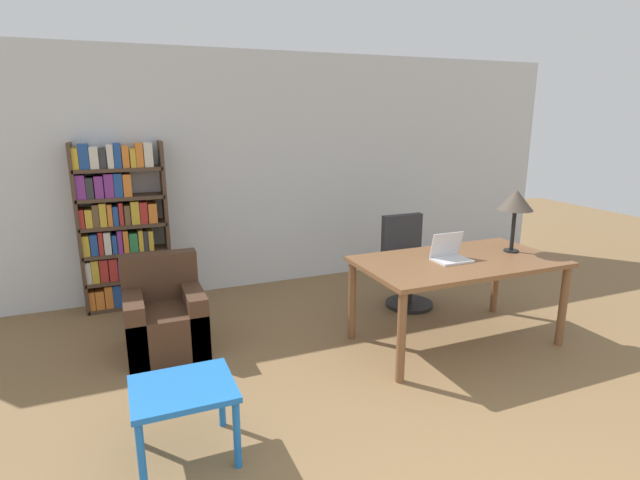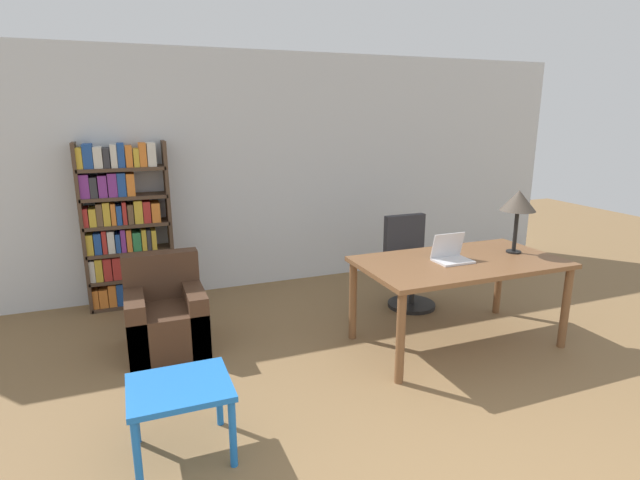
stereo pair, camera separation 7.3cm
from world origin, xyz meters
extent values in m
cube|color=silver|center=(0.00, 4.53, 1.35)|extent=(8.00, 0.06, 2.70)
cube|color=brown|center=(1.09, 2.28, 0.76)|extent=(1.77, 0.97, 0.04)
cylinder|color=brown|center=(0.27, 1.86, 0.37)|extent=(0.07, 0.07, 0.74)
cylinder|color=brown|center=(1.92, 1.86, 0.37)|extent=(0.07, 0.07, 0.74)
cylinder|color=brown|center=(0.27, 2.71, 0.37)|extent=(0.07, 0.07, 0.74)
cylinder|color=brown|center=(1.92, 2.71, 0.37)|extent=(0.07, 0.07, 0.74)
cube|color=silver|center=(1.00, 2.27, 0.79)|extent=(0.31, 0.23, 0.02)
cube|color=silver|center=(1.00, 2.35, 0.91)|extent=(0.31, 0.06, 0.22)
cube|color=navy|center=(1.00, 2.36, 0.91)|extent=(0.28, 0.05, 0.19)
cylinder|color=black|center=(1.70, 2.31, 0.78)|extent=(0.13, 0.13, 0.01)
cylinder|color=black|center=(1.70, 2.31, 0.98)|extent=(0.04, 0.04, 0.38)
cone|color=#4C4238|center=(1.70, 2.31, 1.26)|extent=(0.31, 0.31, 0.19)
cylinder|color=black|center=(1.19, 3.17, 0.02)|extent=(0.51, 0.51, 0.04)
cylinder|color=#262626|center=(1.19, 3.17, 0.21)|extent=(0.06, 0.06, 0.34)
cube|color=#2D2D33|center=(1.19, 3.17, 0.43)|extent=(0.49, 0.49, 0.10)
cube|color=#2D2D33|center=(1.19, 3.38, 0.72)|extent=(0.46, 0.08, 0.49)
cube|color=blue|center=(-1.38, 1.61, 0.45)|extent=(0.59, 0.51, 0.04)
cylinder|color=blue|center=(-1.64, 1.39, 0.22)|extent=(0.04, 0.04, 0.43)
cylinder|color=blue|center=(-1.12, 1.39, 0.22)|extent=(0.04, 0.04, 0.43)
cylinder|color=blue|center=(-1.64, 1.83, 0.22)|extent=(0.04, 0.04, 0.43)
cylinder|color=blue|center=(-1.12, 1.83, 0.22)|extent=(0.04, 0.04, 0.43)
cube|color=#472D1E|center=(-1.34, 3.10, 0.20)|extent=(0.65, 0.68, 0.40)
cube|color=#472D1E|center=(-1.34, 3.36, 0.61)|extent=(0.65, 0.16, 0.42)
cube|color=#472D1E|center=(-1.59, 3.10, 0.27)|extent=(0.16, 0.68, 0.54)
cube|color=#472D1E|center=(-1.09, 3.10, 0.27)|extent=(0.16, 0.68, 0.54)
cube|color=#4C3828|center=(-2.01, 4.34, 0.87)|extent=(0.04, 0.28, 1.74)
cube|color=#4C3828|center=(-1.16, 4.34, 0.87)|extent=(0.04, 0.28, 1.74)
cube|color=#4C3828|center=(-1.58, 4.34, 0.02)|extent=(0.85, 0.28, 0.04)
cube|color=orange|center=(-1.96, 4.34, 0.14)|extent=(0.06, 0.24, 0.20)
cube|color=orange|center=(-1.88, 4.34, 0.13)|extent=(0.08, 0.24, 0.20)
cube|color=orange|center=(-1.80, 4.34, 0.15)|extent=(0.08, 0.24, 0.24)
cube|color=#234C99|center=(-1.72, 4.34, 0.15)|extent=(0.08, 0.24, 0.24)
cube|color=orange|center=(-1.64, 4.34, 0.13)|extent=(0.06, 0.24, 0.20)
cube|color=#7F338C|center=(-1.56, 4.34, 0.13)|extent=(0.08, 0.24, 0.18)
cube|color=#7F338C|center=(-1.49, 4.34, 0.13)|extent=(0.05, 0.24, 0.20)
cube|color=gold|center=(-1.43, 4.34, 0.15)|extent=(0.05, 0.24, 0.24)
cube|color=#4C3828|center=(-1.58, 4.34, 0.31)|extent=(0.85, 0.28, 0.04)
cube|color=silver|center=(-1.96, 4.34, 0.44)|extent=(0.05, 0.24, 0.23)
cube|color=gold|center=(-1.90, 4.34, 0.45)|extent=(0.07, 0.24, 0.24)
cube|color=#B72D28|center=(-1.82, 4.34, 0.45)|extent=(0.08, 0.24, 0.24)
cube|color=#B72D28|center=(-1.73, 4.34, 0.45)|extent=(0.08, 0.24, 0.24)
cube|color=#7F338C|center=(-1.66, 4.34, 0.44)|extent=(0.04, 0.24, 0.22)
cube|color=orange|center=(-1.60, 4.34, 0.45)|extent=(0.06, 0.24, 0.24)
cube|color=#7F338C|center=(-1.53, 4.34, 0.45)|extent=(0.06, 0.24, 0.24)
cube|color=#7F338C|center=(-1.46, 4.34, 0.45)|extent=(0.06, 0.24, 0.24)
cube|color=orange|center=(-1.38, 4.34, 0.45)|extent=(0.07, 0.24, 0.24)
cube|color=#4C3828|center=(-1.58, 4.34, 0.60)|extent=(0.85, 0.28, 0.04)
cube|color=gold|center=(-1.96, 4.34, 0.72)|extent=(0.06, 0.24, 0.21)
cube|color=#234C99|center=(-1.88, 4.34, 0.73)|extent=(0.07, 0.24, 0.22)
cube|color=#B72D28|center=(-1.82, 4.34, 0.74)|extent=(0.04, 0.24, 0.24)
cube|color=silver|center=(-1.76, 4.34, 0.73)|extent=(0.07, 0.24, 0.23)
cube|color=#234C99|center=(-1.69, 4.34, 0.71)|extent=(0.05, 0.24, 0.19)
cube|color=#7F338C|center=(-1.64, 4.34, 0.74)|extent=(0.05, 0.24, 0.24)
cube|color=orange|center=(-1.58, 4.34, 0.73)|extent=(0.05, 0.24, 0.23)
cube|color=#2D7F47|center=(-1.51, 4.34, 0.72)|extent=(0.08, 0.24, 0.20)
cube|color=gold|center=(-1.43, 4.34, 0.73)|extent=(0.05, 0.24, 0.22)
cube|color=#333338|center=(-1.38, 4.34, 0.72)|extent=(0.04, 0.24, 0.21)
cube|color=gold|center=(-1.33, 4.34, 0.72)|extent=(0.05, 0.24, 0.21)
cube|color=#4C3828|center=(-1.58, 4.34, 0.89)|extent=(0.85, 0.28, 0.04)
cube|color=#B72D28|center=(-1.97, 4.34, 1.00)|extent=(0.05, 0.24, 0.19)
cube|color=gold|center=(-1.90, 4.34, 1.00)|extent=(0.07, 0.24, 0.18)
cube|color=brown|center=(-1.84, 4.34, 1.02)|extent=(0.06, 0.24, 0.23)
cube|color=gold|center=(-1.77, 4.34, 1.03)|extent=(0.07, 0.24, 0.24)
cube|color=orange|center=(-1.71, 4.34, 1.02)|extent=(0.05, 0.24, 0.22)
cube|color=#234C99|center=(-1.65, 4.34, 1.01)|extent=(0.05, 0.24, 0.20)
cube|color=#B72D28|center=(-1.60, 4.34, 1.02)|extent=(0.04, 0.24, 0.23)
cube|color=brown|center=(-1.54, 4.34, 1.01)|extent=(0.05, 0.24, 0.20)
cube|color=gold|center=(-1.46, 4.34, 1.03)|extent=(0.08, 0.24, 0.24)
cube|color=#B72D28|center=(-1.38, 4.34, 1.02)|extent=(0.07, 0.24, 0.22)
cube|color=orange|center=(-1.29, 4.34, 1.01)|extent=(0.09, 0.24, 0.20)
cube|color=#4C3828|center=(-1.58, 4.34, 1.18)|extent=(0.85, 0.28, 0.04)
cube|color=#7F338C|center=(-1.94, 4.34, 1.32)|extent=(0.09, 0.24, 0.23)
cube|color=#333338|center=(-1.86, 4.34, 1.30)|extent=(0.07, 0.24, 0.21)
cube|color=#7F338C|center=(-1.78, 4.34, 1.31)|extent=(0.08, 0.24, 0.22)
cube|color=#7F338C|center=(-1.69, 4.34, 1.32)|extent=(0.09, 0.24, 0.24)
cube|color=#234C99|center=(-1.60, 4.34, 1.32)|extent=(0.08, 0.24, 0.24)
cube|color=orange|center=(-1.51, 4.34, 1.31)|extent=(0.08, 0.24, 0.23)
cube|color=#4C3828|center=(-1.58, 4.34, 1.47)|extent=(0.85, 0.28, 0.04)
cube|color=gold|center=(-1.96, 4.34, 1.59)|extent=(0.06, 0.24, 0.20)
cube|color=#234C99|center=(-1.88, 4.34, 1.61)|extent=(0.09, 0.24, 0.24)
cube|color=silver|center=(-1.79, 4.34, 1.59)|extent=(0.08, 0.24, 0.21)
cube|color=#333338|center=(-1.72, 4.34, 1.59)|extent=(0.06, 0.24, 0.19)
cube|color=silver|center=(-1.65, 4.34, 1.60)|extent=(0.06, 0.24, 0.23)
cube|color=#234C99|center=(-1.58, 4.34, 1.61)|extent=(0.07, 0.24, 0.24)
cube|color=orange|center=(-1.51, 4.34, 1.60)|extent=(0.06, 0.24, 0.21)
cube|color=gold|center=(-1.44, 4.34, 1.58)|extent=(0.05, 0.24, 0.18)
cube|color=orange|center=(-1.37, 4.34, 1.61)|extent=(0.07, 0.24, 0.24)
cube|color=silver|center=(-1.29, 4.34, 1.61)|extent=(0.08, 0.24, 0.24)
camera|label=1|loc=(-1.64, -1.12, 2.02)|focal=28.00mm
camera|label=2|loc=(-1.57, -1.14, 2.02)|focal=28.00mm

